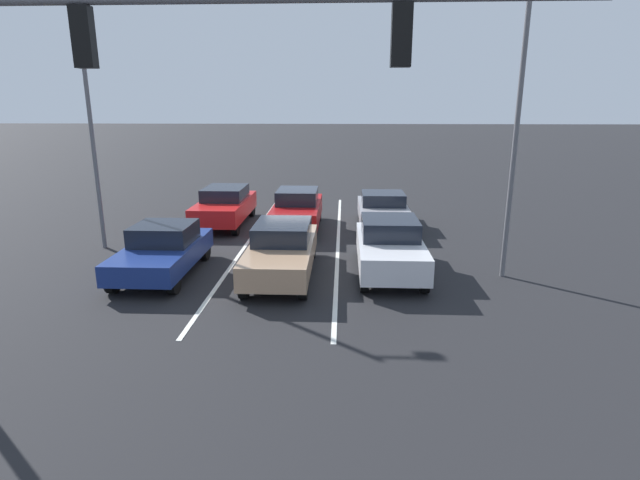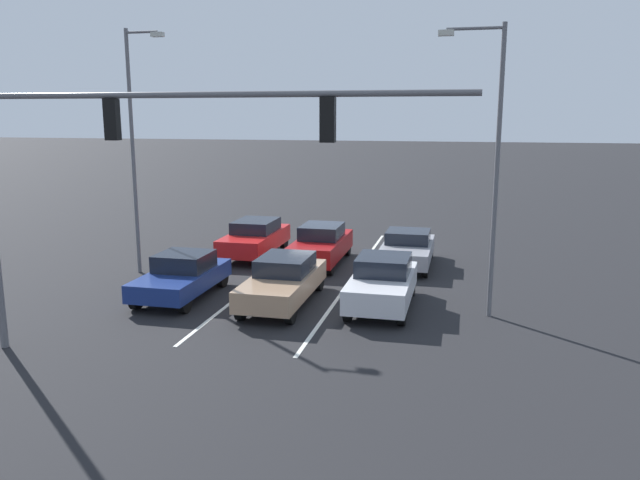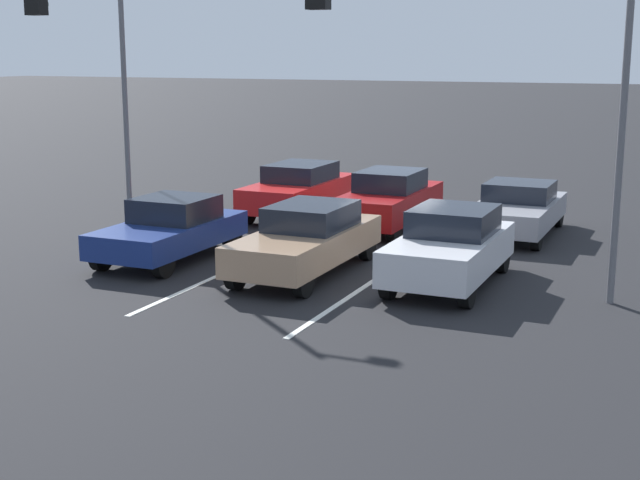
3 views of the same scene
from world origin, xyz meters
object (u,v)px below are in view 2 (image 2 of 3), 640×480
car_silver_leftlane_front (382,282)px  car_gray_leftlane_second (407,248)px  car_navy_rightlane_front (182,275)px  street_lamp_right_shoulder (135,140)px  traffic_signal_gantry (115,153)px  car_maroon_midlane_second (321,244)px  car_red_rightlane_second (255,238)px  car_tan_midlane_front (283,280)px  street_lamp_left_shoulder (491,154)px

car_silver_leftlane_front → car_gray_leftlane_second: (-0.24, -5.75, -0.11)m
car_navy_rightlane_front → street_lamp_right_shoulder: street_lamp_right_shoulder is taller
traffic_signal_gantry → street_lamp_right_shoulder: 8.90m
car_maroon_midlane_second → car_red_rightlane_second: 3.14m
car_tan_midlane_front → car_red_rightlane_second: 7.02m
car_red_rightlane_second → street_lamp_left_shoulder: bearing=146.9°
car_maroon_midlane_second → traffic_signal_gantry: 12.01m
car_tan_midlane_front → car_gray_leftlane_second: 6.97m
car_navy_rightlane_front → car_red_rightlane_second: (-0.36, -6.35, 0.08)m
car_tan_midlane_front → traffic_signal_gantry: traffic_signal_gantry is taller
car_red_rightlane_second → street_lamp_right_shoulder: street_lamp_right_shoulder is taller
street_lamp_right_shoulder → street_lamp_left_shoulder: street_lamp_right_shoulder is taller
car_silver_leftlane_front → car_red_rightlane_second: bearing=-43.4°
car_silver_leftlane_front → car_tan_midlane_front: 3.16m
traffic_signal_gantry → car_gray_leftlane_second: bearing=-117.0°
car_maroon_midlane_second → car_gray_leftlane_second: 3.48m
car_silver_leftlane_front → car_tan_midlane_front: size_ratio=0.89×
car_navy_rightlane_front → car_tan_midlane_front: 3.49m
car_navy_rightlane_front → car_gray_leftlane_second: car_navy_rightlane_front is taller
street_lamp_left_shoulder → car_navy_rightlane_front: bearing=1.5°
car_navy_rightlane_front → street_lamp_right_shoulder: 5.88m
car_tan_midlane_front → car_gray_leftlane_second: car_tan_midlane_front is taller
car_navy_rightlane_front → street_lamp_right_shoulder: bearing=-42.2°
car_gray_leftlane_second → car_silver_leftlane_front: bearing=87.6°
car_silver_leftlane_front → car_tan_midlane_front: car_silver_leftlane_front is taller
car_tan_midlane_front → car_red_rightlane_second: bearing=-63.5°
car_navy_rightlane_front → car_silver_leftlane_front: (-6.63, -0.41, 0.07)m
traffic_signal_gantry → car_tan_midlane_front: bearing=-114.5°
car_maroon_midlane_second → street_lamp_left_shoulder: (-6.29, 5.42, 4.06)m
car_tan_midlane_front → street_lamp_left_shoulder: (-6.22, -0.19, 4.08)m
car_silver_leftlane_front → street_lamp_left_shoulder: street_lamp_left_shoulder is taller
car_navy_rightlane_front → car_gray_leftlane_second: size_ratio=0.95×
car_silver_leftlane_front → street_lamp_left_shoulder: size_ratio=0.50×
traffic_signal_gantry → street_lamp_left_shoulder: 10.30m
car_gray_leftlane_second → car_red_rightlane_second: bearing=-1.7°
car_tan_midlane_front → street_lamp_left_shoulder: bearing=-178.3°
traffic_signal_gantry → street_lamp_left_shoulder: size_ratio=1.40×
car_red_rightlane_second → traffic_signal_gantry: (-0.69, 11.64, 4.28)m
car_maroon_midlane_second → car_navy_rightlane_front: bearing=58.9°
car_red_rightlane_second → street_lamp_left_shoulder: 11.87m
car_red_rightlane_second → car_maroon_midlane_second: bearing=167.6°
car_silver_leftlane_front → street_lamp_right_shoulder: bearing=-13.3°
car_navy_rightlane_front → car_tan_midlane_front: car_tan_midlane_front is taller
car_maroon_midlane_second → street_lamp_right_shoulder: bearing=25.2°
car_red_rightlane_second → car_tan_midlane_front: bearing=116.5°
car_tan_midlane_front → street_lamp_right_shoulder: 8.16m
car_red_rightlane_second → traffic_signal_gantry: size_ratio=0.39×
car_maroon_midlane_second → car_gray_leftlane_second: size_ratio=1.04×
street_lamp_right_shoulder → street_lamp_left_shoulder: (-12.65, 2.42, -0.22)m
car_tan_midlane_front → car_maroon_midlane_second: (0.06, -5.60, 0.03)m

